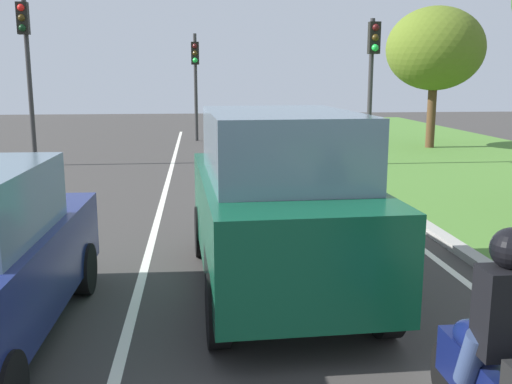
{
  "coord_description": "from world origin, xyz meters",
  "views": [
    {
      "loc": [
        0.09,
        1.19,
        2.7
      ],
      "look_at": [
        0.84,
        8.66,
        1.2
      ],
      "focal_mm": 41.07,
      "sensor_mm": 36.0,
      "label": 1
    }
  ],
  "objects": [
    {
      "name": "tree_roadside_far",
      "position": [
        8.72,
        22.22,
        3.64
      ],
      "size": [
        3.52,
        3.52,
        5.15
      ],
      "color": "#4C331E",
      "rests_on": "ground"
    },
    {
      "name": "ground_plane",
      "position": [
        0.0,
        14.0,
        0.0
      ],
      "size": [
        60.0,
        60.0,
        0.0
      ],
      "primitive_type": "plane",
      "color": "#383533"
    },
    {
      "name": "traffic_light_near_right",
      "position": [
        5.21,
        18.22,
        3.0
      ],
      "size": [
        0.32,
        0.5,
        4.32
      ],
      "color": "#2D2D2D",
      "rests_on": "ground"
    },
    {
      "name": "rider_person",
      "position": [
        2.09,
        4.63,
        1.19
      ],
      "size": [
        0.5,
        0.4,
        1.16
      ],
      "rotation": [
        0.0,
        0.0,
        0.0
      ],
      "color": "black",
      "rests_on": "ground"
    },
    {
      "name": "lane_line_right_edge",
      "position": [
        3.6,
        14.0,
        0.0
      ],
      "size": [
        0.12,
        32.0,
        0.01
      ],
      "primitive_type": "cube",
      "color": "silver",
      "rests_on": "ground"
    },
    {
      "name": "lane_line_center",
      "position": [
        -0.7,
        14.0,
        0.0
      ],
      "size": [
        0.12,
        32.0,
        0.01
      ],
      "primitive_type": "cube",
      "color": "silver",
      "rests_on": "ground"
    },
    {
      "name": "car_suv_ahead",
      "position": [
        1.07,
        8.25,
        1.17
      ],
      "size": [
        2.12,
        4.57,
        2.28
      ],
      "rotation": [
        0.0,
        0.0,
        0.04
      ],
      "color": "#0C472D",
      "rests_on": "ground"
    },
    {
      "name": "curb_right",
      "position": [
        4.1,
        14.0,
        0.06
      ],
      "size": [
        0.24,
        48.0,
        0.12
      ],
      "primitive_type": "cube",
      "color": "#9E9B93",
      "rests_on": "ground"
    },
    {
      "name": "traffic_light_far_median",
      "position": [
        0.06,
        25.78,
        2.91
      ],
      "size": [
        0.32,
        0.5,
        4.38
      ],
      "color": "#2D2D2D",
      "rests_on": "ground"
    },
    {
      "name": "traffic_light_overhead_left",
      "position": [
        -4.85,
        19.35,
        3.37
      ],
      "size": [
        0.32,
        0.5,
        4.92
      ],
      "color": "#2D2D2D",
      "rests_on": "ground"
    }
  ]
}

